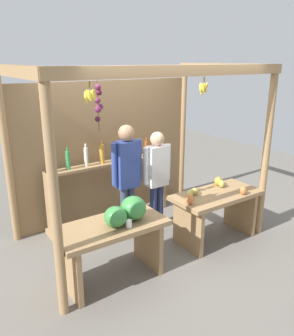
# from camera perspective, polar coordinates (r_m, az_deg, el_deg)

# --- Properties ---
(ground_plane) EXTENTS (12.00, 12.00, 0.00)m
(ground_plane) POSITION_cam_1_polar(r_m,az_deg,el_deg) (5.25, -1.16, -11.13)
(ground_plane) COLOR slate
(ground_plane) RESTS_ON ground
(market_stall) EXTENTS (3.23, 1.96, 2.47)m
(market_stall) POSITION_cam_1_polar(r_m,az_deg,el_deg) (5.10, -4.08, 5.08)
(market_stall) COLOR #99754C
(market_stall) RESTS_ON ground
(fruit_counter_left) EXTENTS (1.31, 0.64, 1.00)m
(fruit_counter_left) POSITION_cam_1_polar(r_m,az_deg,el_deg) (4.06, -5.21, -10.42)
(fruit_counter_left) COLOR #99754C
(fruit_counter_left) RESTS_ON ground
(fruit_counter_right) EXTENTS (1.31, 0.64, 0.87)m
(fruit_counter_right) POSITION_cam_1_polar(r_m,az_deg,el_deg) (5.02, 11.36, -6.05)
(fruit_counter_right) COLOR #99754C
(fruit_counter_right) RESTS_ON ground
(bottle_shelf_unit) EXTENTS (2.07, 0.22, 1.35)m
(bottle_shelf_unit) POSITION_cam_1_polar(r_m,az_deg,el_deg) (5.42, -6.14, -0.86)
(bottle_shelf_unit) COLOR #99754C
(bottle_shelf_unit) RESTS_ON ground
(vendor_man) EXTENTS (0.48, 0.23, 1.68)m
(vendor_man) POSITION_cam_1_polar(r_m,az_deg,el_deg) (4.83, -3.34, -0.60)
(vendor_man) COLOR #353E57
(vendor_man) RESTS_ON ground
(vendor_woman) EXTENTS (0.48, 0.21, 1.53)m
(vendor_woman) POSITION_cam_1_polar(r_m,az_deg,el_deg) (5.10, 1.67, -0.81)
(vendor_woman) COLOR navy
(vendor_woman) RESTS_ON ground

